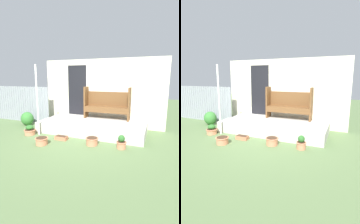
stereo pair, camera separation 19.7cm
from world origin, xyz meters
The scene contains 12 objects.
ground_plane centered at (0.00, 0.00, 0.00)m, with size 24.00×24.00×0.00m, color #5B7547.
porch_slab centered at (0.13, 0.87, 0.18)m, with size 3.66×1.75×0.37m.
house_wall centered at (0.09, 1.78, 1.30)m, with size 4.86×0.08×2.60m.
fence_corrugated centered at (-3.45, 1.15, 0.76)m, with size 3.08×0.05×1.52m.
support_post centered at (-1.44, -0.13, 1.15)m, with size 0.06×0.06×2.31m.
bench centered at (0.48, 1.46, 0.95)m, with size 1.71×0.42×1.19m.
flower_pot_left centered at (-1.71, -0.25, 0.15)m, with size 0.38×0.38×0.33m.
flower_pot_middle centered at (-0.80, -0.84, 0.11)m, with size 0.38×0.38×0.20m.
flower_pot_right centered at (0.56, -0.34, 0.12)m, with size 0.37×0.37×0.21m.
flower_pot_far_right centered at (1.40, -0.30, 0.16)m, with size 0.28×0.28×0.38m.
planter_box_rect centered at (-0.47, -0.29, 0.06)m, with size 0.38×0.19×0.12m.
shrub_by_fence centered at (-2.62, 0.69, 0.27)m, with size 0.52×0.47×0.54m.
Camera 1 is at (2.23, -4.77, 1.90)m, focal length 28.00 mm.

